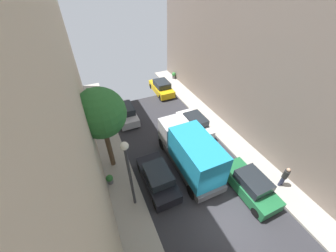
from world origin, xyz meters
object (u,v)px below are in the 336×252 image
at_px(delivery_truck, 190,151).
at_px(potted_plant_0, 92,107).
at_px(parked_car_right_2, 162,88).
at_px(potted_plant_5, 110,179).
at_px(parked_car_right_1, 194,124).
at_px(lamp_post, 128,167).
at_px(pedestrian, 285,176).
at_px(potted_plant_4, 174,75).
at_px(street_tree_2, 100,114).
at_px(parked_car_left_3, 125,113).
at_px(potted_plant_1, 88,91).
at_px(parked_car_left_2, 158,178).
at_px(potted_plant_3, 96,127).
at_px(parked_car_right_0, 250,185).
at_px(potted_plant_2, 89,101).

relative_size(delivery_truck, potted_plant_0, 7.38).
bearing_deg(parked_car_right_2, potted_plant_5, -128.31).
relative_size(parked_car_right_1, lamp_post, 0.79).
xyz_separation_m(parked_car_right_1, parked_car_right_2, (0.00, 7.86, 0.00)).
bearing_deg(pedestrian, delivery_truck, 141.01).
relative_size(parked_car_right_2, potted_plant_0, 4.70).
bearing_deg(potted_plant_4, delivery_truck, -111.47).
height_order(street_tree_2, potted_plant_4, street_tree_2).
height_order(potted_plant_0, lamp_post, lamp_post).
relative_size(parked_car_left_3, potted_plant_1, 5.44).
xyz_separation_m(parked_car_left_2, potted_plant_3, (-3.00, 7.62, -0.11)).
xyz_separation_m(parked_car_right_2, pedestrian, (2.33, -15.75, 0.35)).
distance_m(parked_car_right_2, delivery_truck, 12.03).
xyz_separation_m(potted_plant_4, lamp_post, (-10.31, -15.71, 3.02)).
xyz_separation_m(parked_car_left_3, parked_car_right_0, (5.40, -11.65, 0.00)).
distance_m(potted_plant_5, lamp_post, 3.98).
distance_m(parked_car_right_1, potted_plant_2, 12.04).
xyz_separation_m(pedestrian, potted_plant_2, (-10.78, 16.45, -0.50)).
relative_size(parked_car_right_2, lamp_post, 0.79).
bearing_deg(parked_car_right_2, potted_plant_0, -173.96).
bearing_deg(potted_plant_0, potted_plant_1, 89.84).
bearing_deg(potted_plant_3, street_tree_2, -83.57).
bearing_deg(potted_plant_1, parked_car_right_2, -20.86).
height_order(potted_plant_0, potted_plant_2, potted_plant_0).
bearing_deg(potted_plant_5, pedestrian, -25.25).
height_order(parked_car_left_2, parked_car_left_3, same).
distance_m(parked_car_left_2, delivery_truck, 2.94).
relative_size(parked_car_right_0, potted_plant_4, 4.84).
xyz_separation_m(parked_car_left_2, potted_plant_5, (-3.03, 1.43, -0.19)).
distance_m(street_tree_2, potted_plant_3, 6.26).
bearing_deg(pedestrian, potted_plant_2, 123.24).
distance_m(pedestrian, potted_plant_3, 15.56).
bearing_deg(pedestrian, parked_car_left_2, 154.77).
relative_size(parked_car_right_2, potted_plant_2, 5.11).
bearing_deg(parked_car_right_0, pedestrian, -14.49).
distance_m(potted_plant_0, potted_plant_1, 4.01).
bearing_deg(potted_plant_2, potted_plant_5, -89.89).
bearing_deg(pedestrian, lamp_post, 163.36).
relative_size(parked_car_left_2, potted_plant_4, 4.84).
distance_m(parked_car_left_3, potted_plant_5, 7.80).
height_order(delivery_truck, street_tree_2, street_tree_2).
relative_size(parked_car_left_2, lamp_post, 0.79).
xyz_separation_m(delivery_truck, potted_plant_5, (-5.73, 1.00, -1.26)).
relative_size(delivery_truck, pedestrian, 3.84).
bearing_deg(potted_plant_4, potted_plant_1, 178.49).
bearing_deg(potted_plant_2, potted_plant_3, -89.38).
xyz_separation_m(parked_car_left_3, potted_plant_2, (-3.05, 4.20, -0.15)).
height_order(parked_car_right_2, potted_plant_3, parked_car_right_2).
height_order(parked_car_right_1, lamp_post, lamp_post).
bearing_deg(potted_plant_5, street_tree_2, 71.41).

